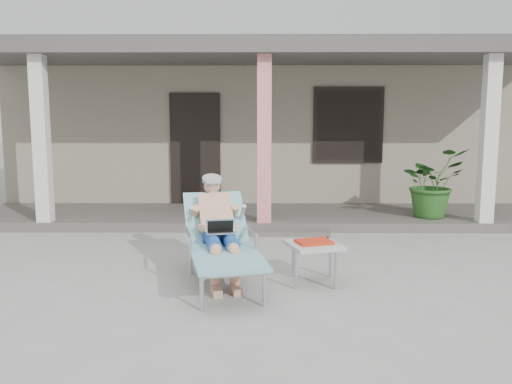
{
  "coord_description": "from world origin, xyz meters",
  "views": [
    {
      "loc": [
        -0.06,
        -6.34,
        1.84
      ],
      "look_at": [
        -0.12,
        0.6,
        0.85
      ],
      "focal_mm": 38.0,
      "sensor_mm": 36.0,
      "label": 1
    }
  ],
  "objects": [
    {
      "name": "ground",
      "position": [
        0.0,
        0.0,
        0.0
      ],
      "size": [
        60.0,
        60.0,
        0.0
      ],
      "primitive_type": "plane",
      "color": "#9E9E99",
      "rests_on": "ground"
    },
    {
      "name": "porch_deck",
      "position": [
        0.0,
        3.0,
        0.07
      ],
      "size": [
        10.0,
        2.0,
        0.15
      ],
      "primitive_type": "cube",
      "color": "#605B56",
      "rests_on": "ground"
    },
    {
      "name": "porch_step",
      "position": [
        0.0,
        1.85,
        0.04
      ],
      "size": [
        2.0,
        0.3,
        0.07
      ],
      "primitive_type": "cube",
      "color": "#605B56",
      "rests_on": "ground"
    },
    {
      "name": "side_table",
      "position": [
        0.53,
        -0.56,
        0.41
      ],
      "size": [
        0.67,
        0.67,
        0.48
      ],
      "rotation": [
        0.0,
        0.0,
        0.29
      ],
      "color": "#B7B7B2",
      "rests_on": "ground"
    },
    {
      "name": "house",
      "position": [
        0.0,
        6.5,
        1.67
      ],
      "size": [
        10.4,
        5.4,
        3.3
      ],
      "color": "gray",
      "rests_on": "ground"
    },
    {
      "name": "porch_overhang",
      "position": [
        0.0,
        2.95,
        2.79
      ],
      "size": [
        10.0,
        2.3,
        2.85
      ],
      "color": "silver",
      "rests_on": "porch_deck"
    },
    {
      "name": "potted_palm",
      "position": [
        2.79,
        2.61,
        0.73
      ],
      "size": [
        1.31,
        1.24,
        1.15
      ],
      "primitive_type": "imported",
      "rotation": [
        0.0,
        0.0,
        0.42
      ],
      "color": "#26591E",
      "rests_on": "porch_deck"
    },
    {
      "name": "lounger",
      "position": [
        -0.51,
        -0.48,
        0.75
      ],
      "size": [
        1.06,
        1.93,
        1.21
      ],
      "rotation": [
        0.0,
        0.0,
        0.21
      ],
      "color": "#B7B7BC",
      "rests_on": "ground"
    }
  ]
}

